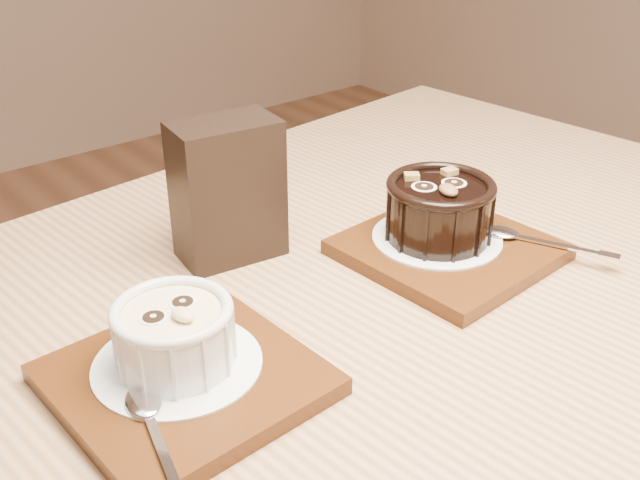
# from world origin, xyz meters

# --- Properties ---
(table) EXTENTS (1.27, 0.91, 0.75)m
(table) POSITION_xyz_m (-0.16, 0.11, 0.66)
(table) COLOR #986A42
(table) RESTS_ON ground
(tray_left) EXTENTS (0.19, 0.19, 0.01)m
(tray_left) POSITION_xyz_m (-0.31, 0.13, 0.76)
(tray_left) COLOR #4E260D
(tray_left) RESTS_ON table
(doily_left) EXTENTS (0.13, 0.13, 0.00)m
(doily_left) POSITION_xyz_m (-0.31, 0.14, 0.77)
(doily_left) COLOR white
(doily_left) RESTS_ON tray_left
(ramekin_white) EXTENTS (0.09, 0.09, 0.05)m
(ramekin_white) POSITION_xyz_m (-0.31, 0.14, 0.80)
(ramekin_white) COLOR white
(ramekin_white) RESTS_ON doily_left
(spoon_left) EXTENTS (0.06, 0.14, 0.01)m
(spoon_left) POSITION_xyz_m (-0.36, 0.08, 0.77)
(spoon_left) COLOR silver
(spoon_left) RESTS_ON tray_left
(tray_right) EXTENTS (0.19, 0.19, 0.01)m
(tray_right) POSITION_xyz_m (-0.00, 0.15, 0.76)
(tray_right) COLOR #4E260D
(tray_right) RESTS_ON table
(doily_right) EXTENTS (0.13, 0.13, 0.00)m
(doily_right) POSITION_xyz_m (-0.00, 0.16, 0.77)
(doily_right) COLOR white
(doily_right) RESTS_ON tray_right
(ramekin_dark) EXTENTS (0.11, 0.11, 0.06)m
(ramekin_dark) POSITION_xyz_m (-0.00, 0.16, 0.80)
(ramekin_dark) COLOR black
(ramekin_dark) RESTS_ON doily_right
(spoon_right) EXTENTS (0.08, 0.13, 0.01)m
(spoon_right) POSITION_xyz_m (0.07, 0.09, 0.77)
(spoon_right) COLOR silver
(spoon_right) RESTS_ON tray_right
(condiment_stand) EXTENTS (0.11, 0.07, 0.14)m
(condiment_stand) POSITION_xyz_m (-0.17, 0.29, 0.82)
(condiment_stand) COLOR black
(condiment_stand) RESTS_ON table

